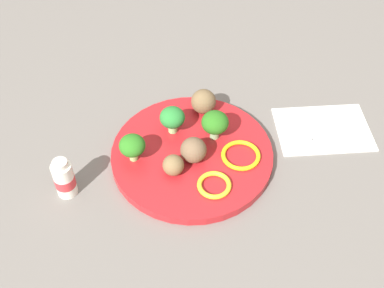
{
  "coord_description": "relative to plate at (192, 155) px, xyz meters",
  "views": [
    {
      "loc": [
        0.09,
        0.57,
        0.67
      ],
      "look_at": [
        0.0,
        0.0,
        0.04
      ],
      "focal_mm": 46.99,
      "sensor_mm": 36.0,
      "label": 1
    }
  ],
  "objects": [
    {
      "name": "ground_plane",
      "position": [
        0.0,
        0.0,
        -0.01
      ],
      "size": [
        4.0,
        4.0,
        0.0
      ],
      "primitive_type": "plane",
      "color": "slate"
    },
    {
      "name": "plate",
      "position": [
        0.0,
        0.0,
        0.0
      ],
      "size": [
        0.28,
        0.28,
        0.02
      ],
      "primitive_type": "cylinder",
      "color": "red",
      "rests_on": "ground_plane"
    },
    {
      "name": "broccoli_floret_center",
      "position": [
        0.03,
        -0.05,
        0.04
      ],
      "size": [
        0.04,
        0.04,
        0.05
      ],
      "color": "#9ACE7E",
      "rests_on": "plate"
    },
    {
      "name": "broccoli_floret_mid_right",
      "position": [
        -0.04,
        -0.03,
        0.04
      ],
      "size": [
        0.05,
        0.05,
        0.05
      ],
      "color": "#94B982",
      "rests_on": "plate"
    },
    {
      "name": "broccoli_floret_back_left",
      "position": [
        0.1,
        -0.0,
        0.04
      ],
      "size": [
        0.04,
        0.04,
        0.05
      ],
      "color": "#9CC672",
      "rests_on": "plate"
    },
    {
      "name": "meatball_back_left",
      "position": [
        -0.04,
        -0.1,
        0.03
      ],
      "size": [
        0.05,
        0.05,
        0.05
      ],
      "primitive_type": "sphere",
      "color": "brown",
      "rests_on": "plate"
    },
    {
      "name": "meatball_near_rim",
      "position": [
        0.04,
        0.04,
        0.03
      ],
      "size": [
        0.04,
        0.04,
        0.04
      ],
      "primitive_type": "sphere",
      "color": "brown",
      "rests_on": "plate"
    },
    {
      "name": "meatball_mid_right",
      "position": [
        -0.0,
        0.02,
        0.03
      ],
      "size": [
        0.04,
        0.04,
        0.04
      ],
      "primitive_type": "sphere",
      "color": "brown",
      "rests_on": "plate"
    },
    {
      "name": "pepper_ring_near_rim",
      "position": [
        -0.08,
        0.02,
        0.01
      ],
      "size": [
        0.07,
        0.07,
        0.01
      ],
      "primitive_type": "torus",
      "rotation": [
        0.0,
        0.0,
        3.23
      ],
      "color": "yellow",
      "rests_on": "plate"
    },
    {
      "name": "pepper_ring_front_right",
      "position": [
        -0.02,
        0.08,
        0.01
      ],
      "size": [
        0.06,
        0.06,
        0.01
      ],
      "primitive_type": "torus",
      "rotation": [
        0.0,
        0.0,
        4.66
      ],
      "color": "yellow",
      "rests_on": "plate"
    },
    {
      "name": "napkin",
      "position": [
        -0.25,
        -0.03,
        -0.01
      ],
      "size": [
        0.18,
        0.13,
        0.01
      ],
      "primitive_type": "cube",
      "rotation": [
        0.0,
        0.0,
        -0.08
      ],
      "color": "white",
      "rests_on": "ground_plane"
    },
    {
      "name": "fork",
      "position": [
        -0.24,
        -0.01,
        -0.0
      ],
      "size": [
        0.12,
        0.02,
        0.01
      ],
      "color": "silver",
      "rests_on": "napkin"
    },
    {
      "name": "knife",
      "position": [
        -0.24,
        -0.05,
        -0.0
      ],
      "size": [
        0.15,
        0.02,
        0.01
      ],
      "color": "white",
      "rests_on": "napkin"
    },
    {
      "name": "yogurt_bottle",
      "position": [
        0.21,
        0.04,
        0.03
      ],
      "size": [
        0.03,
        0.03,
        0.08
      ],
      "color": "white",
      "rests_on": "ground_plane"
    }
  ]
}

